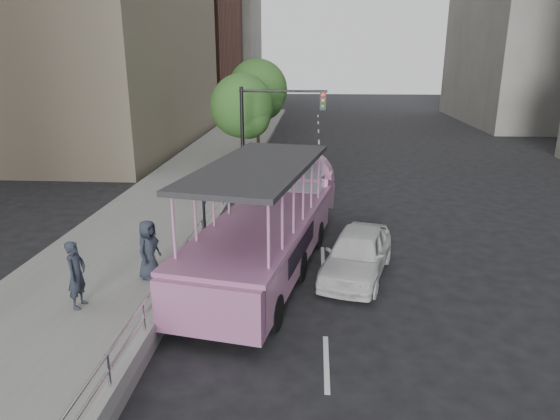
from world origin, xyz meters
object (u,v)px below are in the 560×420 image
object	(u,v)px
pedestrian_far	(149,249)
street_tree_far	(259,92)
car	(357,253)
parking_sign	(204,206)
pedestrian_near	(77,274)
duck_boat	(273,223)
street_tree_near	(243,109)
traffic_signal	(266,123)

from	to	relation	value
pedestrian_far	street_tree_far	world-z (taller)	street_tree_far
street_tree_far	car	bearing A→B (deg)	-74.99
parking_sign	pedestrian_near	bearing A→B (deg)	-121.63
car	street_tree_far	xyz separation A→B (m)	(-5.13, 19.14, 3.56)
car	pedestrian_near	xyz separation A→B (m)	(-7.47, -3.11, 0.47)
duck_boat	street_tree_near	bearing A→B (deg)	102.08
car	parking_sign	bearing A→B (deg)	-175.02
parking_sign	street_tree_near	world-z (taller)	street_tree_near
traffic_signal	street_tree_near	distance (m)	3.80
traffic_signal	street_tree_far	xyz separation A→B (m)	(-1.40, 9.43, 0.81)
street_tree_near	parking_sign	bearing A→B (deg)	-88.37
parking_sign	street_tree_far	xyz separation A→B (m)	(-0.15, 18.21, 2.41)
duck_boat	pedestrian_far	bearing A→B (deg)	-148.33
car	pedestrian_far	world-z (taller)	pedestrian_far
pedestrian_far	duck_boat	bearing A→B (deg)	-41.82
pedestrian_near	pedestrian_far	world-z (taller)	pedestrian_near
car	street_tree_near	bearing A→B (deg)	127.62
car	duck_boat	bearing A→B (deg)	177.00
parking_sign	car	bearing A→B (deg)	-10.54
duck_boat	car	xyz separation A→B (m)	(2.71, -0.91, -0.61)
duck_boat	car	distance (m)	2.93
pedestrian_near	street_tree_far	size ratio (longest dim) A/B	0.28
duck_boat	parking_sign	world-z (taller)	duck_boat
car	traffic_signal	distance (m)	10.76
street_tree_near	pedestrian_near	bearing A→B (deg)	-97.50
street_tree_far	duck_boat	bearing A→B (deg)	-82.44
car	street_tree_far	distance (m)	20.13
car	street_tree_near	xyz separation A→B (m)	(-5.33, 13.14, 3.07)
pedestrian_far	street_tree_near	size ratio (longest dim) A/B	0.31
car	street_tree_far	size ratio (longest dim) A/B	0.68
traffic_signal	pedestrian_far	bearing A→B (deg)	-102.64
traffic_signal	pedestrian_near	bearing A→B (deg)	-106.25
duck_boat	traffic_signal	xyz separation A→B (m)	(-1.02, 8.80, 2.15)
car	street_tree_near	size ratio (longest dim) A/B	0.76
duck_boat	pedestrian_near	world-z (taller)	duck_boat
duck_boat	pedestrian_near	bearing A→B (deg)	-139.79
pedestrian_far	parking_sign	world-z (taller)	parking_sign
duck_boat	pedestrian_near	size ratio (longest dim) A/B	6.17
duck_boat	pedestrian_far	distance (m)	4.08
car	pedestrian_far	bearing A→B (deg)	-153.20
pedestrian_far	street_tree_near	world-z (taller)	street_tree_near
duck_boat	pedestrian_far	xyz separation A→B (m)	(-3.47, -2.14, -0.16)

